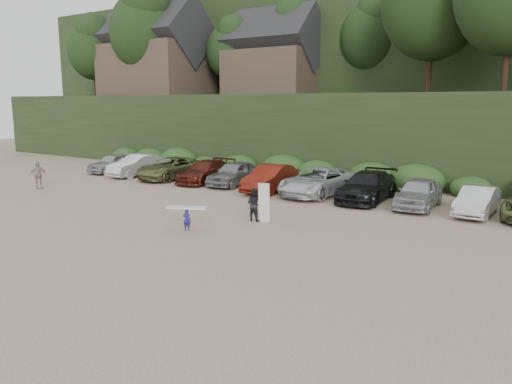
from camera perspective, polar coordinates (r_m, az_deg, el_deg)
The scene contains 6 objects.
ground at distance 21.08m, azimuth -4.75°, elevation -4.67°, with size 120.00×120.00×0.00m, color tan.
hillside_backdrop at distance 53.74m, azimuth 20.43°, elevation 15.84°, with size 90.00×41.50×28.00m.
parked_cars at distance 29.03m, azimuth 8.44°, elevation 0.94°, with size 39.91×6.18×1.62m.
distant_walker at distance 34.24m, azimuth -23.65°, elevation 1.78°, with size 1.03×0.43×1.75m, color gray.
child_surfer at distance 21.44m, azimuth -7.92°, elevation -2.54°, with size 1.76×1.18×1.03m.
adult_surfer at distance 22.93m, azimuth -0.11°, elevation -1.40°, with size 1.22×0.60×1.82m.
Camera 1 is at (12.75, -15.89, 5.42)m, focal length 35.00 mm.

